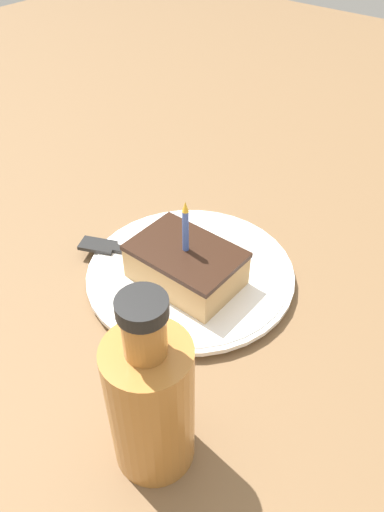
{
  "coord_description": "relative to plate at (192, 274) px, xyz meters",
  "views": [
    {
      "loc": [
        -0.31,
        -0.28,
        0.42
      ],
      "look_at": [
        0.03,
        -0.0,
        0.04
      ],
      "focal_mm": 35.0,
      "sensor_mm": 36.0,
      "label": 1
    }
  ],
  "objects": [
    {
      "name": "cake_slice",
      "position": [
        -0.02,
        -0.0,
        0.03
      ],
      "size": [
        0.08,
        0.12,
        0.11
      ],
      "color": "tan",
      "rests_on": "plate"
    },
    {
      "name": "ground_plane",
      "position": [
        -0.03,
        0.0,
        -0.03
      ],
      "size": [
        2.4,
        2.4,
        0.04
      ],
      "color": "brown",
      "rests_on": "ground"
    },
    {
      "name": "plate",
      "position": [
        0.0,
        0.0,
        0.0
      ],
      "size": [
        0.25,
        0.25,
        0.01
      ],
      "color": "white",
      "rests_on": "ground_plane"
    },
    {
      "name": "bottle",
      "position": [
        -0.19,
        -0.11,
        0.07
      ],
      "size": [
        0.07,
        0.07,
        0.19
      ],
      "color": "#B27233",
      "rests_on": "ground_plane"
    },
    {
      "name": "fork",
      "position": [
        -0.02,
        0.06,
        0.01
      ],
      "size": [
        0.1,
        0.19,
        0.0
      ],
      "color": "#262626",
      "rests_on": "plate"
    }
  ]
}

